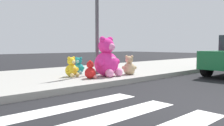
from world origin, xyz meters
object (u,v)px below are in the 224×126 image
at_px(plush_pink_large, 107,60).
at_px(plush_tan, 129,67).
at_px(plush_teal, 79,67).
at_px(sign_pole, 97,20).
at_px(plush_yellow, 72,69).
at_px(plush_lavender, 112,66).
at_px(plush_red, 91,71).

height_order(plush_pink_large, plush_tan, plush_pink_large).
bearing_deg(plush_teal, sign_pole, -54.51).
distance_m(plush_teal, plush_yellow, 0.74).
bearing_deg(plush_lavender, plush_red, -151.54).
xyz_separation_m(sign_pole, plush_tan, (0.67, -0.76, -1.46)).
relative_size(plush_pink_large, plush_teal, 2.17).
bearing_deg(plush_pink_large, sign_pole, 79.98).
xyz_separation_m(plush_tan, plush_teal, (-1.03, 1.26, -0.03)).
xyz_separation_m(plush_lavender, plush_red, (-1.60, -0.87, -0.00)).
height_order(plush_pink_large, plush_red, plush_pink_large).
xyz_separation_m(plush_tan, plush_yellow, (-1.60, 0.79, -0.01)).
height_order(plush_tan, plush_lavender, plush_tan).
bearing_deg(plush_tan, plush_lavender, 80.73).
distance_m(plush_tan, plush_lavender, 0.97).
height_order(sign_pole, plush_teal, sign_pole).
relative_size(plush_teal, plush_lavender, 1.05).
height_order(plush_yellow, plush_lavender, plush_yellow).
relative_size(sign_pole, plush_pink_large, 2.74).
bearing_deg(plush_red, sign_pole, 40.54).
bearing_deg(plush_pink_large, plush_tan, -12.74).
xyz_separation_m(plush_tan, plush_lavender, (0.16, 0.96, -0.04)).
height_order(plush_pink_large, plush_teal, plush_pink_large).
bearing_deg(plush_tan, plush_teal, 129.11).
xyz_separation_m(sign_pole, plush_lavender, (0.82, 0.20, -1.49)).
distance_m(plush_lavender, plush_red, 1.82).
distance_m(plush_yellow, plush_red, 0.71).
distance_m(plush_pink_large, plush_yellow, 1.06).
bearing_deg(sign_pole, plush_yellow, 178.11).
bearing_deg(plush_lavender, plush_yellow, -174.42).
bearing_deg(plush_lavender, sign_pole, -166.20).
relative_size(sign_pole, plush_tan, 5.32).
relative_size(plush_pink_large, plush_tan, 1.94).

